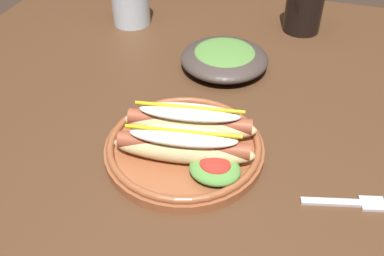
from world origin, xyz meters
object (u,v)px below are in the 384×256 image
Objects in this scene: hot_dog_plate at (188,142)px; soda_cup at (305,4)px; fork at (350,203)px; water_cup at (130,1)px; side_bowl at (223,57)px.

hot_dog_plate is 2.00× the size of soda_cup.
fork is 0.70m from water_cup.
soda_cup is 0.41m from water_cup.
hot_dog_plate is 0.26m from fork.
soda_cup is at bearing 89.61° from fork.
water_cup is at bearing 152.11° from side_bowl.
hot_dog_plate is 2.14× the size of fork.
water_cup is at bearing 123.26° from hot_dog_plate.
soda_cup is at bearing 58.02° from side_bowl.
water_cup is (-0.41, -0.08, -0.01)m from soda_cup.
hot_dog_plate is 1.42× the size of side_bowl.
side_bowl is at bearing 116.78° from fork.
soda_cup is (-0.13, 0.53, 0.06)m from fork.
side_bowl is (-0.26, 0.31, 0.02)m from fork.
water_cup is (-0.28, 0.42, 0.03)m from hot_dog_plate.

